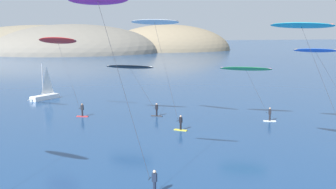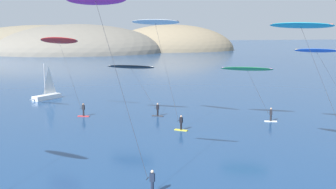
{
  "view_description": "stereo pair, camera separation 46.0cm",
  "coord_description": "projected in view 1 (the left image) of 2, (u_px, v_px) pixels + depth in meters",
  "views": [
    {
      "loc": [
        -9.75,
        -16.3,
        11.55
      ],
      "look_at": [
        -0.24,
        24.05,
        4.74
      ],
      "focal_mm": 45.0,
      "sensor_mm": 36.0,
      "label": 1
    },
    {
      "loc": [
        -9.3,
        -16.4,
        11.55
      ],
      "look_at": [
        -0.24,
        24.05,
        4.74
      ],
      "focal_mm": 45.0,
      "sensor_mm": 36.0,
      "label": 2
    }
  ],
  "objects": [
    {
      "name": "kitesurfer_black",
      "position": [
        131.0,
        70.0,
        54.03
      ],
      "size": [
        7.1,
        4.35,
        6.66
      ],
      "color": "#2D2D33",
      "rests_on": "ground"
    },
    {
      "name": "kitesurfer_white",
      "position": [
        156.0,
        28.0,
        46.68
      ],
      "size": [
        5.96,
        5.7,
        12.31
      ],
      "color": "yellow",
      "rests_on": "ground"
    },
    {
      "name": "kitesurfer_green",
      "position": [
        247.0,
        72.0,
        50.98
      ],
      "size": [
        6.69,
        4.29,
        6.74
      ],
      "color": "silver",
      "rests_on": "ground"
    },
    {
      "name": "headland_island",
      "position": [
        86.0,
        52.0,
        184.23
      ],
      "size": [
        129.02,
        54.15,
        24.35
      ],
      "color": "#84755B",
      "rests_on": "ground"
    },
    {
      "name": "kitesurfer_magenta",
      "position": [
        103.0,
        18.0,
        28.27
      ],
      "size": [
        6.48,
        4.0,
        13.73
      ],
      "color": "red",
      "rests_on": "ground"
    },
    {
      "name": "kitesurfer_red",
      "position": [
        59.0,
        46.0,
        53.53
      ],
      "size": [
        6.25,
        4.39,
        10.18
      ],
      "color": "red",
      "rests_on": "ground"
    },
    {
      "name": "sailboat_near",
      "position": [
        43.0,
        96.0,
        66.17
      ],
      "size": [
        4.99,
        4.78,
        5.7
      ],
      "color": "white",
      "rests_on": "ground"
    },
    {
      "name": "kitesurfer_blue",
      "position": [
        319.0,
        57.0,
        45.37
      ],
      "size": [
        7.45,
        4.71,
        9.2
      ],
      "color": "#2D2D33",
      "rests_on": "ground"
    },
    {
      "name": "kitesurfer_cyan",
      "position": [
        305.0,
        36.0,
        33.46
      ],
      "size": [
        6.25,
        7.09,
        11.87
      ],
      "color": "yellow",
      "rests_on": "ground"
    }
  ]
}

